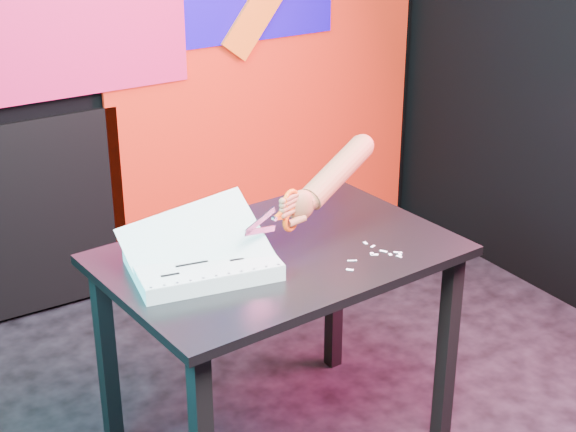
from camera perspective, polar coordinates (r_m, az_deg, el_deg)
room at (r=2.45m, az=3.35°, el=9.73°), size 3.01×3.01×2.71m
backdrop at (r=3.82m, az=-8.92°, el=8.55°), size 2.88×0.05×2.08m
work_table at (r=2.77m, az=-0.57°, el=-4.23°), size 1.11×0.78×0.75m
printout_stack at (r=2.60m, az=-5.58°, el=-2.99°), size 0.46×0.37×0.22m
scissors at (r=2.65m, az=-0.05°, el=0.25°), size 0.24×0.09×0.14m
hand_forearm at (r=2.80m, az=2.82°, el=2.54°), size 0.43×0.19×0.19m
paper_clippings at (r=2.71m, az=5.82°, el=-2.48°), size 0.22×0.15×0.00m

